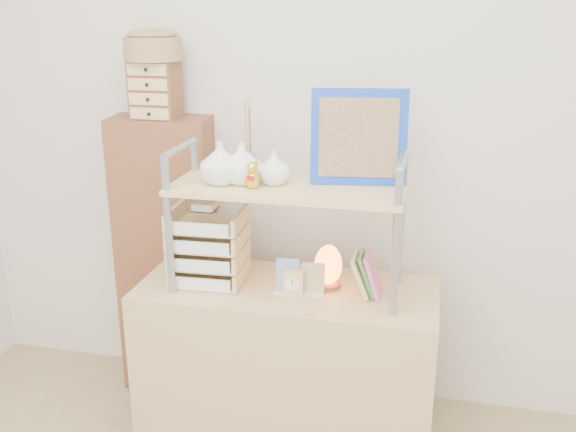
# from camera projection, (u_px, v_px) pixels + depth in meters

# --- Properties ---
(room_shell) EXTENTS (3.42, 3.41, 2.61)m
(room_shell) POSITION_uv_depth(u_px,v_px,m) (211.00, 65.00, 1.54)
(room_shell) COLOR silver
(room_shell) RESTS_ON ground
(desk) EXTENTS (1.20, 0.50, 0.75)m
(desk) POSITION_uv_depth(u_px,v_px,m) (287.00, 369.00, 2.70)
(desk) COLOR tan
(desk) RESTS_ON ground
(cabinet) EXTENTS (0.47, 0.28, 1.35)m
(cabinet) POSITION_uv_depth(u_px,v_px,m) (168.00, 257.00, 3.09)
(cabinet) COLOR brown
(cabinet) RESTS_ON ground
(hutch) EXTENTS (0.90, 0.34, 0.79)m
(hutch) POSITION_uv_depth(u_px,v_px,m) (277.00, 178.00, 2.46)
(hutch) COLOR #969BA4
(hutch) RESTS_ON desk
(letter_tray) EXTENTS (0.29, 0.28, 0.34)m
(letter_tray) POSITION_uv_depth(u_px,v_px,m) (207.00, 250.00, 2.60)
(letter_tray) COLOR tan
(letter_tray) RESTS_ON desk
(salt_lamp) EXTENTS (0.12, 0.11, 0.18)m
(salt_lamp) POSITION_uv_depth(u_px,v_px,m) (328.00, 266.00, 2.55)
(salt_lamp) COLOR brown
(salt_lamp) RESTS_ON desk
(desk_clock) EXTENTS (0.08, 0.04, 0.11)m
(desk_clock) POSITION_uv_depth(u_px,v_px,m) (293.00, 283.00, 2.49)
(desk_clock) COLOR tan
(desk_clock) RESTS_ON desk
(postcard_stand) EXTENTS (0.20, 0.07, 0.14)m
(postcard_stand) POSITION_uv_depth(u_px,v_px,m) (299.00, 284.00, 2.52)
(postcard_stand) COLOR white
(postcard_stand) RESTS_ON desk
(drawer_chest) EXTENTS (0.20, 0.16, 0.25)m
(drawer_chest) POSITION_uv_depth(u_px,v_px,m) (155.00, 90.00, 2.82)
(drawer_chest) COLOR brown
(drawer_chest) RESTS_ON cabinet
(woven_basket) EXTENTS (0.25, 0.25, 0.10)m
(woven_basket) POSITION_uv_depth(u_px,v_px,m) (153.00, 49.00, 2.76)
(woven_basket) COLOR olive
(woven_basket) RESTS_ON drawer_chest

